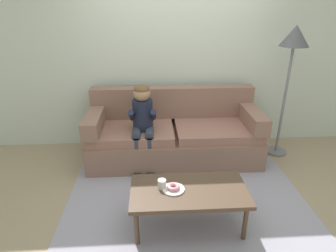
% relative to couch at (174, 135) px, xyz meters
% --- Properties ---
extents(ground, '(10.00, 10.00, 0.00)m').
position_rel_couch_xyz_m(ground, '(0.06, -0.85, -0.34)').
color(ground, '#9E896B').
extents(wall_back, '(8.00, 0.10, 2.80)m').
position_rel_couch_xyz_m(wall_back, '(0.06, 0.55, 1.06)').
color(wall_back, beige).
rests_on(wall_back, ground).
extents(area_rug, '(2.63, 1.93, 0.01)m').
position_rel_couch_xyz_m(area_rug, '(0.06, -1.10, -0.33)').
color(area_rug, '#9993A3').
rests_on(area_rug, ground).
extents(couch, '(2.29, 0.90, 0.94)m').
position_rel_couch_xyz_m(couch, '(0.00, 0.00, 0.00)').
color(couch, '#846051').
rests_on(couch, ground).
extents(coffee_table, '(1.10, 0.57, 0.42)m').
position_rel_couch_xyz_m(coffee_table, '(0.03, -1.37, 0.04)').
color(coffee_table, '#4C3828').
rests_on(coffee_table, ground).
extents(person_child, '(0.34, 0.58, 1.10)m').
position_rel_couch_xyz_m(person_child, '(-0.42, -0.21, 0.33)').
color(person_child, '#1E2338').
rests_on(person_child, ground).
extents(plate, '(0.21, 0.21, 0.01)m').
position_rel_couch_xyz_m(plate, '(-0.11, -1.37, 0.09)').
color(plate, white).
rests_on(plate, coffee_table).
extents(donut, '(0.15, 0.15, 0.04)m').
position_rel_couch_xyz_m(donut, '(-0.11, -1.37, 0.11)').
color(donut, pink).
rests_on(donut, plate).
extents(mug, '(0.08, 0.08, 0.09)m').
position_rel_couch_xyz_m(mug, '(-0.22, -1.34, 0.13)').
color(mug, silver).
rests_on(mug, coffee_table).
extents(toy_controller, '(0.23, 0.09, 0.05)m').
position_rel_couch_xyz_m(toy_controller, '(0.44, -0.84, -0.31)').
color(toy_controller, '#339E56').
rests_on(toy_controller, ground).
extents(floor_lamp, '(0.36, 0.36, 1.78)m').
position_rel_couch_xyz_m(floor_lamp, '(1.51, 0.04, 1.15)').
color(floor_lamp, slate).
rests_on(floor_lamp, ground).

